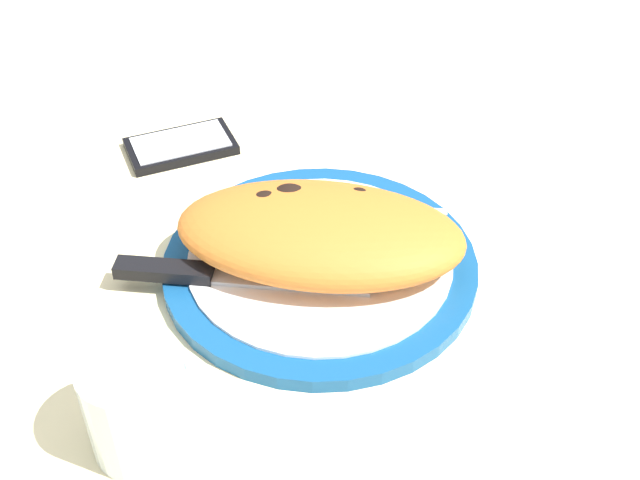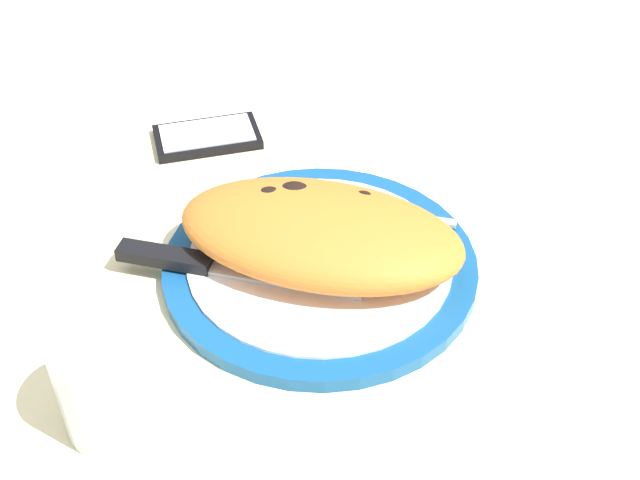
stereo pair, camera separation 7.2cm
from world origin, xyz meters
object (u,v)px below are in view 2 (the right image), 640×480
(smartphone, at_px, (207,137))
(water_glass, at_px, (111,389))
(plate, at_px, (320,264))
(calzone, at_px, (319,231))
(fork, at_px, (345,208))
(knife, at_px, (200,264))

(smartphone, height_order, water_glass, water_glass)
(plate, height_order, calzone, calzone)
(smartphone, bearing_deg, water_glass, 107.12)
(fork, relative_size, knife, 0.80)
(plate, height_order, knife, knife)
(calzone, xyz_separation_m, knife, (0.09, 0.05, -0.02))
(knife, distance_m, water_glass, 0.16)
(plate, xyz_separation_m, smartphone, (0.19, -0.15, -0.00))
(plate, bearing_deg, smartphone, -38.54)
(knife, height_order, smartphone, knife)
(fork, distance_m, water_glass, 0.30)
(calzone, bearing_deg, fork, -90.14)
(knife, relative_size, water_glass, 2.65)
(calzone, height_order, smartphone, calzone)
(plate, height_order, smartphone, plate)
(calzone, xyz_separation_m, water_glass, (0.08, 0.21, -0.01))
(plate, xyz_separation_m, calzone, (0.00, -0.00, 0.04))
(plate, bearing_deg, water_glass, 68.98)
(plate, bearing_deg, calzone, -56.06)
(plate, distance_m, fork, 0.07)
(smartphone, relative_size, water_glass, 1.54)
(calzone, relative_size, fork, 1.49)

